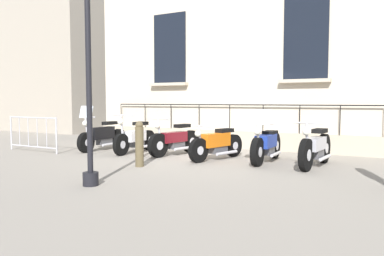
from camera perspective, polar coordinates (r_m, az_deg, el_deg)
The scene contains 12 objects.
ground_plane at distance 10.38m, azimuth 0.66°, elevation -4.33°, with size 60.00×60.00×0.00m, color gray.
building_facade at distance 12.80m, azimuth 6.47°, elevation 12.30°, with size 0.82×10.62×6.88m.
motorcycle_black at distance 12.11m, azimuth -13.23°, elevation -1.20°, with size 2.11×0.55×1.37m.
motorcycle_white at distance 11.25m, azimuth -8.48°, elevation -1.58°, with size 1.99×0.72×1.14m.
motorcycle_maroon at distance 10.69m, azimuth -2.57°, elevation -1.90°, with size 1.98×0.70×1.06m.
motorcycle_orange at distance 9.86m, azimuth 3.72°, elevation -2.39°, with size 1.98×0.80×0.92m.
motorcycle_blue at distance 9.61m, azimuth 11.06°, elevation -2.48°, with size 2.12×0.71×1.32m.
motorcycle_silver at distance 9.22m, azimuth 18.01°, elevation -2.90°, with size 2.14×0.63×1.06m.
lamppost at distance 7.12m, azimuth -15.34°, elevation 15.05°, with size 0.29×0.99×4.63m.
crowd_barrier at distance 12.33m, azimuth -22.72°, elevation -0.67°, with size 0.09×2.11×1.05m.
bollard at distance 8.86m, azimuth -7.87°, elevation -2.36°, with size 0.20×0.20×1.05m.
distant_building at distance 22.67m, azimuth -19.71°, elevation 13.95°, with size 4.98×7.43×10.99m.
Camera 1 is at (9.03, 4.89, 1.51)m, focal length 35.65 mm.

